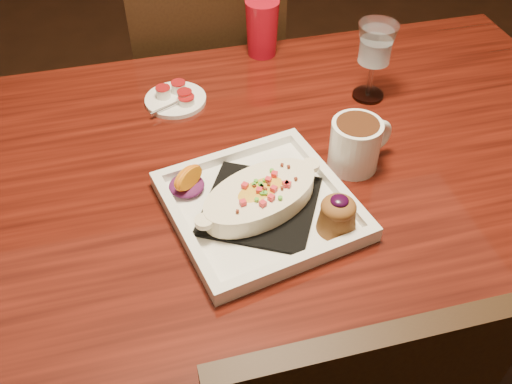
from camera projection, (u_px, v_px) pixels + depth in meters
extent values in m
plane|color=black|center=(259.00, 361.00, 1.63)|extent=(7.00, 7.00, 0.00)
cube|color=#61180D|center=(260.00, 171.00, 1.12)|extent=(1.50, 0.90, 0.04)
cylinder|color=black|center=(439.00, 148.00, 1.76)|extent=(0.07, 0.07, 0.71)
cube|color=black|center=(204.00, 94.00, 1.80)|extent=(0.42, 0.42, 0.04)
cylinder|color=black|center=(244.00, 113.00, 2.11)|extent=(0.04, 0.04, 0.45)
cylinder|color=black|center=(152.00, 127.00, 2.05)|extent=(0.04, 0.04, 0.45)
cylinder|color=black|center=(268.00, 173.00, 1.87)|extent=(0.04, 0.04, 0.45)
cylinder|color=black|center=(165.00, 191.00, 1.81)|extent=(0.04, 0.04, 0.45)
cube|color=black|center=(211.00, 55.00, 1.50)|extent=(0.40, 0.03, 0.46)
cube|color=white|center=(260.00, 209.00, 1.01)|extent=(0.36, 0.36, 0.01)
cube|color=black|center=(260.00, 205.00, 1.00)|extent=(0.26, 0.26, 0.01)
ellipsoid|color=yellow|center=(260.00, 196.00, 0.99)|extent=(0.22, 0.17, 0.04)
ellipsoid|color=#5B144C|center=(187.00, 186.00, 1.03)|extent=(0.07, 0.07, 0.02)
cone|color=brown|center=(337.00, 218.00, 0.95)|extent=(0.07, 0.07, 0.05)
ellipsoid|color=brown|center=(339.00, 207.00, 0.94)|extent=(0.06, 0.06, 0.03)
ellipsoid|color=black|center=(340.00, 201.00, 0.93)|extent=(0.03, 0.03, 0.01)
cylinder|color=white|center=(355.00, 145.00, 1.07)|extent=(0.10, 0.10, 0.10)
cylinder|color=#3C1E10|center=(357.00, 128.00, 1.04)|extent=(0.08, 0.08, 0.02)
torus|color=white|center=(376.00, 136.00, 1.09)|extent=(0.07, 0.03, 0.07)
cylinder|color=silver|center=(368.00, 95.00, 1.27)|extent=(0.07, 0.07, 0.01)
cylinder|color=silver|center=(370.00, 79.00, 1.24)|extent=(0.01, 0.01, 0.08)
cone|color=silver|center=(376.00, 44.00, 1.18)|extent=(0.08, 0.08, 0.09)
cylinder|color=white|center=(176.00, 100.00, 1.26)|extent=(0.13, 0.13, 0.01)
cylinder|color=white|center=(163.00, 93.00, 1.25)|extent=(0.03, 0.03, 0.02)
cylinder|color=#AC1518|center=(163.00, 88.00, 1.24)|extent=(0.03, 0.03, 0.00)
cylinder|color=white|center=(179.00, 87.00, 1.26)|extent=(0.03, 0.03, 0.02)
cylinder|color=#AC1518|center=(178.00, 83.00, 1.25)|extent=(0.03, 0.03, 0.00)
cylinder|color=white|center=(185.00, 97.00, 1.24)|extent=(0.03, 0.03, 0.02)
cylinder|color=#AC1518|center=(184.00, 92.00, 1.23)|extent=(0.03, 0.03, 0.00)
cylinder|color=white|center=(187.00, 102.00, 1.23)|extent=(0.03, 0.03, 0.03)
cylinder|color=#AC1518|center=(186.00, 97.00, 1.22)|extent=(0.04, 0.04, 0.00)
cone|color=red|center=(262.00, 28.00, 1.36)|extent=(0.08, 0.08, 0.13)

